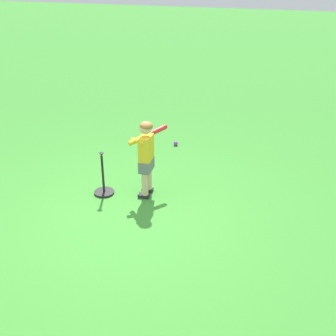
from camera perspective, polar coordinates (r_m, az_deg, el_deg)
ground_plane at (r=5.83m, az=-4.84°, el=-6.08°), size 40.00×40.00×0.00m
child_batter at (r=6.00m, az=-2.79°, el=2.08°), size 0.60×0.43×1.08m
play_ball_center_lawn at (r=7.76m, az=0.98°, el=3.14°), size 0.08×0.08×0.08m
batting_tee at (r=6.32m, az=-8.13°, el=-2.35°), size 0.28×0.28×0.62m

